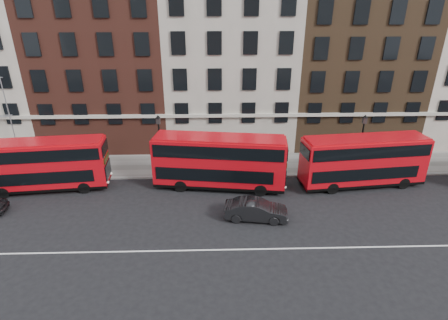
{
  "coord_description": "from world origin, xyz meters",
  "views": [
    {
      "loc": [
        -1.69,
        -19.53,
        13.89
      ],
      "look_at": [
        -0.98,
        5.0,
        3.0
      ],
      "focal_mm": 28.0,
      "sensor_mm": 36.0,
      "label": 1
    }
  ],
  "objects_px": {
    "bus_a": "(41,164)",
    "bus_b": "(219,161)",
    "bus_c": "(363,160)",
    "car_front": "(256,210)"
  },
  "relations": [
    {
      "from": "bus_a",
      "to": "bus_b",
      "type": "bearing_deg",
      "value": -6.07
    },
    {
      "from": "bus_c",
      "to": "car_front",
      "type": "relative_size",
      "value": 2.34
    },
    {
      "from": "bus_a",
      "to": "bus_c",
      "type": "distance_m",
      "value": 26.03
    },
    {
      "from": "bus_c",
      "to": "bus_b",
      "type": "bearing_deg",
      "value": 173.52
    },
    {
      "from": "bus_a",
      "to": "car_front",
      "type": "height_order",
      "value": "bus_a"
    },
    {
      "from": "bus_b",
      "to": "bus_c",
      "type": "relative_size",
      "value": 1.04
    },
    {
      "from": "bus_a",
      "to": "bus_b",
      "type": "height_order",
      "value": "bus_b"
    },
    {
      "from": "bus_c",
      "to": "bus_a",
      "type": "bearing_deg",
      "value": 173.56
    },
    {
      "from": "bus_a",
      "to": "bus_c",
      "type": "relative_size",
      "value": 0.99
    },
    {
      "from": "car_front",
      "to": "bus_c",
      "type": "bearing_deg",
      "value": -54.81
    }
  ]
}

